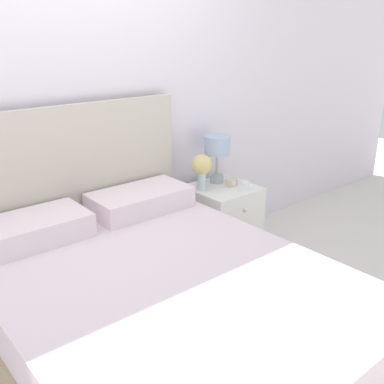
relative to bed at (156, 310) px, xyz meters
The scene contains 8 objects.
ground_plane 1.00m from the bed, 90.00° to the left, with size 12.00×12.00×0.00m, color silver.
wall_back 1.42m from the bed, 90.00° to the left, with size 8.00×0.06×2.60m.
bed is the anchor object (origin of this frame).
nightstand 1.32m from the bed, 31.58° to the left, with size 0.48×0.49×0.56m.
table_lamp 1.51m from the bed, 34.63° to the left, with size 0.20×0.20×0.37m.
flower_vase 1.28m from the bed, 37.72° to the left, with size 0.15×0.15×0.28m.
teacup 1.36m from the bed, 24.29° to the left, with size 0.10×0.10×0.06m.
alarm_clock 1.39m from the bed, 29.10° to the left, with size 0.09×0.06×0.06m.
Camera 1 is at (-1.14, -2.62, 1.69)m, focal length 42.00 mm.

